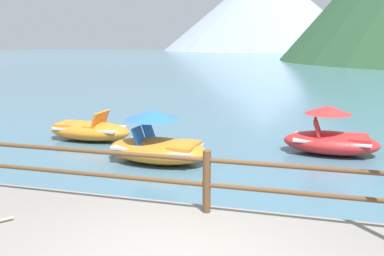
# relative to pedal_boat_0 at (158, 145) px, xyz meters

# --- Properties ---
(ground_plane) EXTENTS (200.00, 200.00, 0.00)m
(ground_plane) POSITION_rel_pedal_boat_0_xyz_m (2.01, 34.98, -0.43)
(ground_plane) COLOR #477084
(dock_railing) EXTENTS (23.92, 0.12, 0.95)m
(dock_railing) POSITION_rel_pedal_boat_0_xyz_m (2.01, -3.47, 0.56)
(dock_railing) COLOR brown
(dock_railing) RESTS_ON promenade_dock
(pedal_boat_0) EXTENTS (2.67, 1.58, 1.27)m
(pedal_boat_0) POSITION_rel_pedal_boat_0_xyz_m (0.00, 0.00, 0.00)
(pedal_boat_0) COLOR orange
(pedal_boat_0) RESTS_ON ground
(pedal_boat_2) EXTENTS (2.49, 1.42, 1.28)m
(pedal_boat_2) POSITION_rel_pedal_boat_0_xyz_m (4.14, 1.85, 0.00)
(pedal_boat_2) COLOR red
(pedal_boat_2) RESTS_ON ground
(pedal_boat_3) EXTENTS (2.58, 1.14, 0.89)m
(pedal_boat_3) POSITION_rel_pedal_boat_0_xyz_m (-2.73, 1.58, -0.13)
(pedal_boat_3) COLOR orange
(pedal_boat_3) RESTS_ON ground
(distant_peak) EXTENTS (66.22, 66.22, 26.92)m
(distant_peak) POSITION_rel_pedal_boat_0_xyz_m (-8.34, 127.82, 13.03)
(distant_peak) COLOR #93A3B7
(distant_peak) RESTS_ON ground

